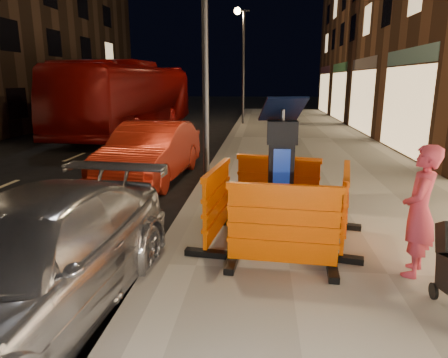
# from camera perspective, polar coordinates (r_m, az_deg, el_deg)

# --- Properties ---
(ground_plane) EXTENTS (120.00, 120.00, 0.00)m
(ground_plane) POSITION_cam_1_polar(r_m,az_deg,el_deg) (5.63, -9.36, -13.24)
(ground_plane) COLOR black
(ground_plane) RESTS_ON ground
(sidewalk) EXTENTS (6.00, 60.00, 0.15)m
(sidewalk) POSITION_cam_1_polar(r_m,az_deg,el_deg) (5.67, 22.28, -13.10)
(sidewalk) COLOR gray
(sidewalk) RESTS_ON ground
(kerb) EXTENTS (0.30, 60.00, 0.15)m
(kerb) POSITION_cam_1_polar(r_m,az_deg,el_deg) (5.60, -9.39, -12.55)
(kerb) COLOR slate
(kerb) RESTS_ON ground
(parking_kiosk) EXTENTS (0.75, 0.75, 2.06)m
(parking_kiosk) POSITION_cam_1_polar(r_m,az_deg,el_deg) (5.95, 8.10, 0.43)
(parking_kiosk) COLOR black
(parking_kiosk) RESTS_ON sidewalk
(barrier_front) EXTENTS (1.52, 0.72, 1.15)m
(barrier_front) POSITION_cam_1_polar(r_m,az_deg,el_deg) (5.17, 8.37, -6.93)
(barrier_front) COLOR #EB5400
(barrier_front) RESTS_ON sidewalk
(barrier_back) EXTENTS (1.57, 0.91, 1.15)m
(barrier_back) POSITION_cam_1_polar(r_m,az_deg,el_deg) (6.98, 7.65, -1.38)
(barrier_back) COLOR #EB5400
(barrier_back) RESTS_ON sidewalk
(barrier_kerbside) EXTENTS (0.80, 1.54, 1.15)m
(barrier_kerbside) POSITION_cam_1_polar(r_m,az_deg,el_deg) (6.10, -1.01, -3.52)
(barrier_kerbside) COLOR #EB5400
(barrier_kerbside) RESTS_ON sidewalk
(barrier_bldgside) EXTENTS (0.89, 1.56, 1.15)m
(barrier_bldgside) POSITION_cam_1_polar(r_m,az_deg,el_deg) (6.19, 16.79, -3.88)
(barrier_bldgside) COLOR #EB5400
(barrier_bldgside) RESTS_ON sidewalk
(car_silver) EXTENTS (2.31, 4.83, 1.36)m
(car_silver) POSITION_cam_1_polar(r_m,az_deg,el_deg) (5.06, -25.53, -17.86)
(car_silver) COLOR silver
(car_silver) RESTS_ON ground
(car_red) EXTENTS (1.88, 4.64, 1.50)m
(car_red) POSITION_cam_1_polar(r_m,az_deg,el_deg) (10.69, -10.19, -0.10)
(car_red) COLOR #A92011
(car_red) RESTS_ON ground
(bus_doubledecker) EXTENTS (3.41, 12.32, 3.40)m
(bus_doubledecker) POSITION_cam_1_polar(r_m,az_deg,el_deg) (20.66, -12.78, 6.52)
(bus_doubledecker) COLOR maroon
(bus_doubledecker) RESTS_ON ground
(man) EXTENTS (0.63, 0.72, 1.67)m
(man) POSITION_cam_1_polar(r_m,az_deg,el_deg) (5.49, 26.14, -4.17)
(man) COLOR #BB3448
(man) RESTS_ON sidewalk
(street_lamp_mid) EXTENTS (0.12, 0.12, 6.00)m
(street_lamp_mid) POSITION_cam_1_polar(r_m,az_deg,el_deg) (7.93, -2.72, 18.24)
(street_lamp_mid) COLOR #3F3F44
(street_lamp_mid) RESTS_ON sidewalk
(street_lamp_far) EXTENTS (0.12, 0.12, 6.00)m
(street_lamp_far) POSITION_cam_1_polar(r_m,az_deg,el_deg) (22.87, 2.79, 15.44)
(street_lamp_far) COLOR #3F3F44
(street_lamp_far) RESTS_ON sidewalk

